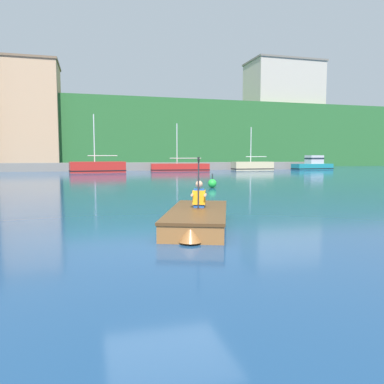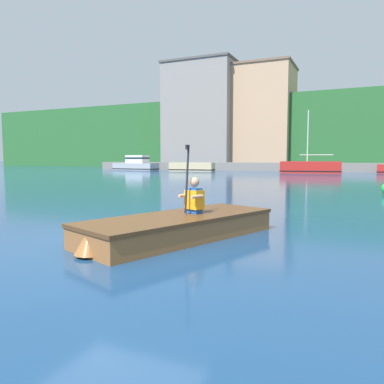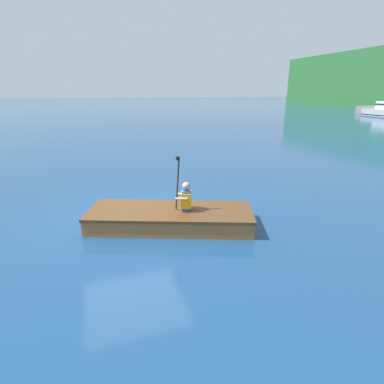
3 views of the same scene
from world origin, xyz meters
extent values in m
plane|color=navy|center=(0.00, 0.00, 0.00)|extent=(300.00, 300.00, 0.00)
cube|color=#28602D|center=(0.00, 56.84, 5.07)|extent=(120.00, 20.00, 10.14)
cube|color=tan|center=(-10.19, 49.39, 7.12)|extent=(9.64, 7.69, 14.23)
cube|color=brown|center=(-10.19, 49.39, 14.38)|extent=(9.94, 7.99, 0.30)
cube|color=#B2A899|center=(30.83, 51.67, 8.66)|extent=(11.94, 7.17, 17.32)
cube|color=#6B645B|center=(30.83, 51.67, 17.47)|extent=(12.24, 7.47, 0.30)
cube|color=slate|center=(0.00, 36.38, 0.45)|extent=(54.56, 2.40, 0.90)
cube|color=red|center=(-0.71, 31.63, 0.54)|extent=(5.56, 2.57, 1.08)
cube|color=black|center=(-0.71, 31.63, 0.19)|extent=(5.60, 2.62, 0.10)
cylinder|color=silver|center=(-0.97, 31.59, 3.44)|extent=(0.10, 0.10, 4.71)
cylinder|color=silver|center=(-0.17, 31.69, 1.68)|extent=(2.94, 0.43, 0.07)
cube|color=#CCB789|center=(17.00, 33.41, 0.49)|extent=(4.73, 1.74, 0.99)
cube|color=black|center=(17.00, 33.41, 0.17)|extent=(4.77, 1.78, 0.10)
cylinder|color=silver|center=(16.77, 33.41, 2.99)|extent=(0.10, 0.10, 4.00)
cylinder|color=silver|center=(17.47, 33.40, 1.59)|extent=(2.59, 0.11, 0.07)
cube|color=red|center=(8.23, 33.40, 0.41)|extent=(6.57, 2.61, 0.81)
cube|color=black|center=(8.23, 33.40, 0.14)|extent=(6.61, 2.65, 0.10)
cylinder|color=silver|center=(7.91, 33.44, 3.02)|extent=(0.10, 0.10, 4.42)
cylinder|color=silver|center=(8.87, 33.33, 1.41)|extent=(3.50, 0.47, 0.07)
cube|color=#197A84|center=(25.21, 33.73, 0.35)|extent=(5.31, 2.20, 0.71)
cube|color=black|center=(25.21, 33.73, 0.12)|extent=(5.35, 2.24, 0.10)
cube|color=#B2B2B7|center=(25.46, 33.76, 1.23)|extent=(2.06, 1.52, 1.05)
cube|color=#19232D|center=(25.46, 33.76, 1.36)|extent=(2.08, 1.54, 0.20)
cube|color=#935B2D|center=(0.86, 0.82, 0.19)|extent=(2.38, 3.70, 0.39)
cube|color=#513219|center=(0.86, 0.82, 0.36)|extent=(2.43, 3.75, 0.06)
cube|color=#513219|center=(0.86, 0.82, 0.35)|extent=(2.00, 3.16, 0.02)
cone|color=#935B2D|center=(0.26, -0.75, 0.21)|extent=(0.55, 0.55, 0.35)
cube|color=#935B2D|center=(0.95, 1.06, 0.34)|extent=(1.14, 0.56, 0.03)
cube|color=#1E4CA5|center=(0.98, 1.14, 0.61)|extent=(0.28, 0.23, 0.44)
cube|color=orange|center=(0.98, 1.14, 0.63)|extent=(0.35, 0.30, 0.33)
sphere|color=tan|center=(0.98, 1.14, 0.93)|extent=(0.17, 0.17, 0.17)
cylinder|color=tan|center=(0.81, 1.11, 0.69)|extent=(0.14, 0.26, 0.06)
cylinder|color=tan|center=(1.09, 1.00, 0.69)|extent=(0.14, 0.26, 0.06)
cylinder|color=#232328|center=(0.92, 0.97, 0.98)|extent=(0.08, 0.12, 1.15)
cylinder|color=black|center=(0.92, 0.97, 1.52)|extent=(0.05, 0.05, 0.08)
sphere|color=green|center=(4.53, 10.82, 0.22)|extent=(0.44, 0.44, 0.44)
cylinder|color=black|center=(4.53, 10.82, 0.58)|extent=(0.04, 0.04, 0.28)
camera|label=1|loc=(-1.46, -7.16, 1.56)|focal=35.00mm
camera|label=2|loc=(3.58, -4.73, 1.33)|focal=35.00mm
camera|label=3|loc=(6.72, -0.66, 2.82)|focal=28.00mm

